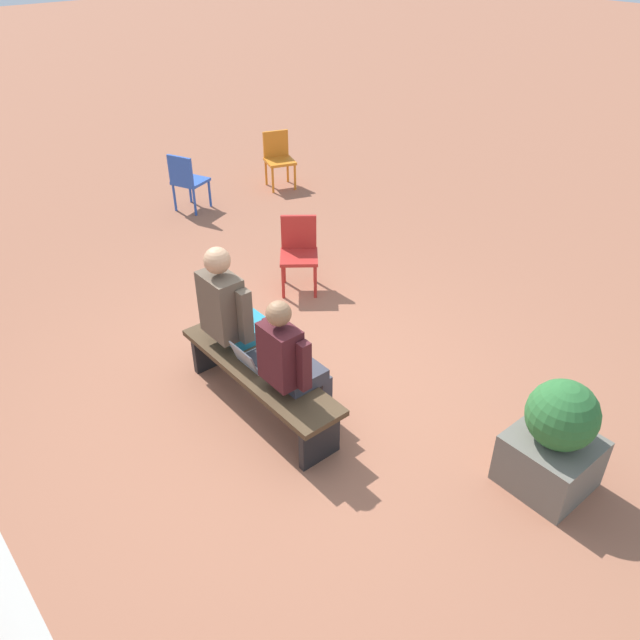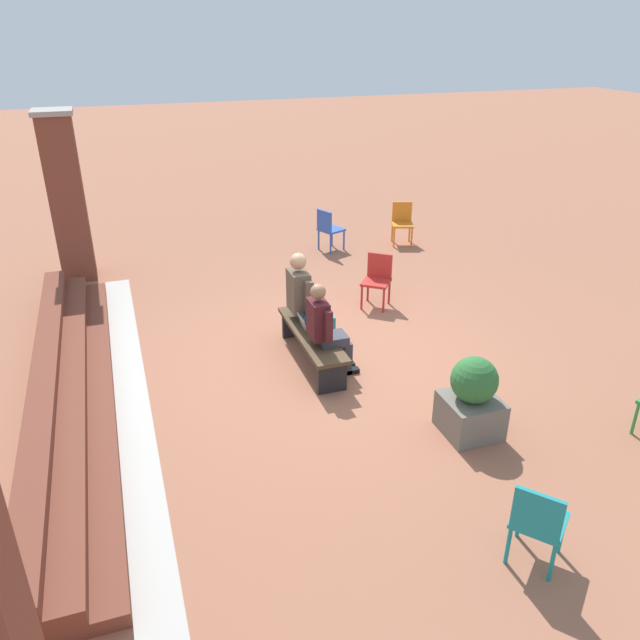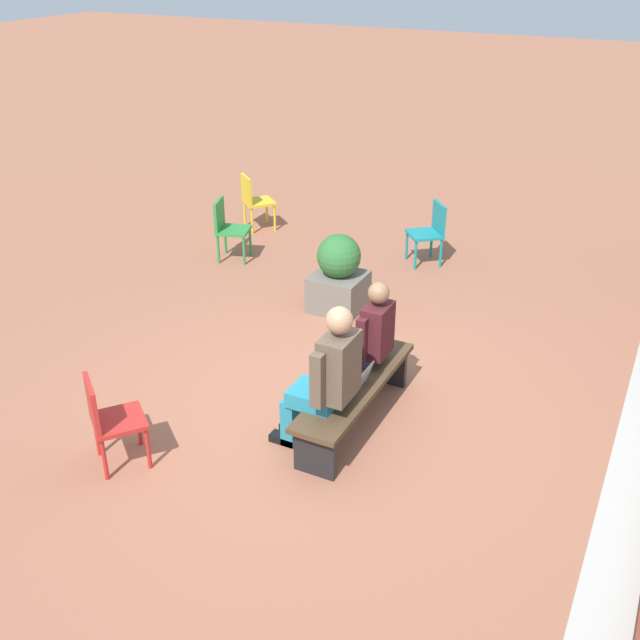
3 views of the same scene
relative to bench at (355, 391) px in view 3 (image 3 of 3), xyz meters
The scene contains 11 objects.
ground_plane 0.45m from the bench, 89.63° to the right, with size 60.00×60.00×0.00m, color #9E6047.
concrete_strip 2.41m from the bench, 90.00° to the left, with size 7.75×0.40×0.01m, color #B7B2A8.
bench is the anchor object (origin of this frame).
person_student 0.51m from the bench, behind, with size 0.51×0.64×1.29m.
person_adult 0.60m from the bench, ahead, with size 0.58×0.74×1.41m.
laptop 0.16m from the bench, 10.71° to the left, with size 0.32×0.29×0.21m.
plastic_chair_near_bench_right 4.26m from the bench, 131.36° to the right, with size 0.53×0.53×0.84m.
plastic_chair_far_right 2.15m from the bench, 47.51° to the right, with size 0.59×0.59×0.84m.
plastic_chair_near_bench_left 3.98m from the bench, behind, with size 0.59×0.59×0.84m.
plastic_chair_foreground 5.28m from the bench, 138.77° to the right, with size 0.59×0.59×0.84m.
planter 2.40m from the bench, 150.79° to the right, with size 0.60×0.60×0.94m.
Camera 3 is at (5.22, 2.57, 4.04)m, focal length 42.00 mm.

